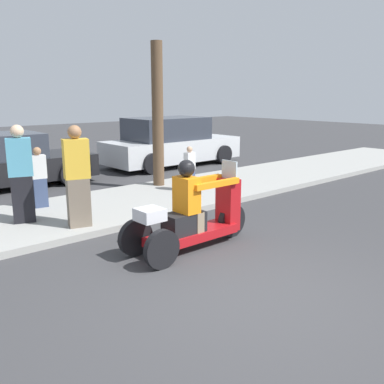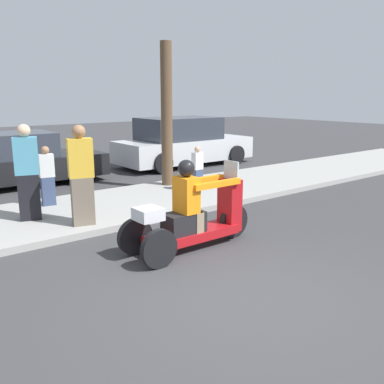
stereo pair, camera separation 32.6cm
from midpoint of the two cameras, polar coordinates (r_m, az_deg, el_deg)
ground_plane at (r=5.34m, az=9.32°, el=-13.74°), size 60.00×60.00×0.00m
sidewalk_strip at (r=8.88m, az=-12.94°, el=-2.54°), size 28.00×2.80×0.12m
motorcycle_trike at (r=6.66m, az=1.46°, el=-3.42°), size 2.29×0.75×1.42m
spectator_by_tree at (r=7.62m, az=-13.36°, el=1.90°), size 0.47×0.35×1.76m
spectator_end_of_line at (r=10.14m, az=1.64°, el=3.02°), size 0.26×0.17×1.06m
spectator_with_child at (r=8.21m, az=-20.03°, el=2.21°), size 0.47×0.37×1.74m
spectator_mid_group at (r=9.22m, az=-17.80°, el=1.91°), size 0.32×0.22×1.23m
parked_car_lot_right at (r=12.04m, az=-22.85°, el=3.76°), size 4.87×2.00×1.40m
parked_car_lot_left at (r=14.53m, az=-0.60°, el=6.55°), size 4.70×2.07×1.62m
tree_trunk at (r=10.70m, az=-2.51°, el=10.19°), size 0.28×0.28×3.49m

